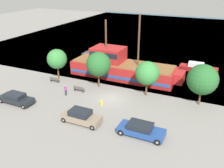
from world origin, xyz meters
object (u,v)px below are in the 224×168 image
Objects in this scene: moored_boat_dockside at (101,56)px; fire_hydrant at (101,103)px; parked_car_curb_front at (141,130)px; pirate_ship at (121,67)px; bench_promenade_east at (54,80)px; bench_promenade_west at (79,89)px; moored_boat_outer at (198,68)px; parked_car_curb_mid at (81,117)px; pedestrian_walking_near at (66,90)px; parked_car_curb_rear at (16,98)px.

fire_hydrant is (9.03, -17.61, -0.28)m from moored_boat_dockside.
parked_car_curb_front is 6.44× the size of fire_hydrant.
pirate_ship is 16.97m from parked_car_curb_front.
fire_hydrant is 0.51× the size of bench_promenade_east.
bench_promenade_east is at bearing 165.29° from bench_promenade_west.
fire_hydrant is (-9.73, -18.70, -0.15)m from moored_boat_outer.
pirate_ship is 15.15m from parked_car_curb_mid.
pirate_ship is at bearing 99.04° from fire_hydrant.
moored_boat_outer is at bearing 49.02° from pedestrian_walking_near.
parked_car_curb_mid is 10.28m from parked_car_curb_rear.
moored_boat_outer is 1.37× the size of parked_car_curb_rear.
bench_promenade_east is (-8.64, -6.58, -1.27)m from pirate_ship.
moored_boat_dockside reaches higher than parked_car_curb_mid.
pirate_ship reaches higher than parked_car_curb_rear.
moored_boat_outer reaches higher than parked_car_curb_front.
moored_boat_outer is 23.93m from pedestrian_walking_near.
pirate_ship is 17.07m from parked_car_curb_rear.
parked_car_curb_rear is 8.63m from bench_promenade_west.
parked_car_curb_front is 3.05× the size of bench_promenade_west.
bench_promenade_east is at bearing 154.79° from parked_car_curb_front.
parked_car_curb_rear is at bearing -130.42° from bench_promenade_west.
pedestrian_walking_near is (3.07, -16.97, 0.09)m from moored_boat_dockside.
fire_hydrant is (10.49, 4.16, -0.29)m from parked_car_curb_rear.
bench_promenade_east is at bearing 143.57° from pedestrian_walking_near.
pedestrian_walking_near reaches higher than bench_promenade_west.
parked_car_curb_front reaches higher than fire_hydrant.
moored_boat_dockside is at bearing 84.77° from bench_promenade_east.
pedestrian_walking_near is at bearing -79.75° from moored_boat_dockside.
parked_car_curb_rear is 6.22× the size of fire_hydrant.
parked_car_curb_mid is at bearing -68.39° from moored_boat_dockside.
parked_car_curb_front is 1.04× the size of parked_car_curb_rear.
moored_boat_dockside is 27.01m from parked_car_curb_front.
pedestrian_walking_near reaches higher than parked_car_curb_rear.
parked_car_curb_front is 3.26× the size of bench_promenade_east.
bench_promenade_west is at bearing 150.46° from parked_car_curb_front.
moored_boat_outer is at bearing 36.04° from pirate_ship.
pirate_ship reaches higher than fire_hydrant.
pirate_ship is at bearing 120.12° from parked_car_curb_front.
fire_hydrant is 5.45m from bench_promenade_west.
bench_promenade_east is (-20.03, -14.87, -0.14)m from moored_boat_outer.
pirate_ship is at bearing -143.96° from moored_boat_outer.
parked_car_curb_rear is at bearing -93.82° from moored_boat_dockside.
parked_car_curb_front is (15.88, -21.85, 0.03)m from moored_boat_dockside.
pirate_ship is 11.94× the size of pedestrian_walking_near.
moored_boat_dockside is 5.17× the size of bench_promenade_east.
bench_promenade_east is 0.94× the size of bench_promenade_west.
pirate_ship is 10.62m from fire_hydrant.
parked_car_curb_front is 13.70m from pedestrian_walking_near.
pirate_ship is 3.77× the size of parked_car_curb_front.
parked_car_curb_mid is at bearing -113.10° from moored_boat_outer.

